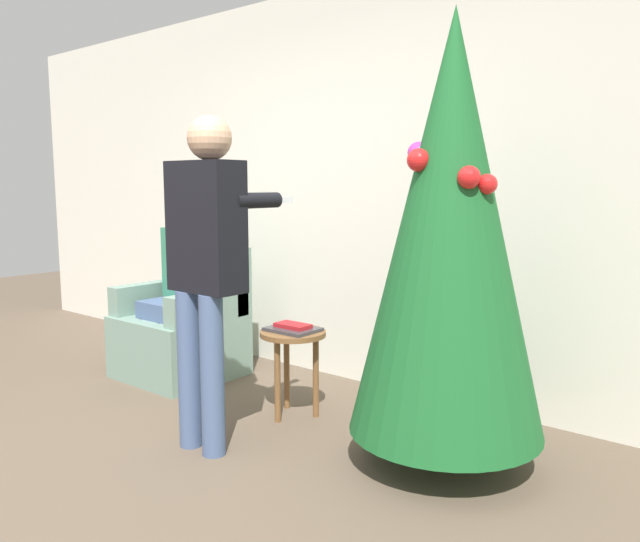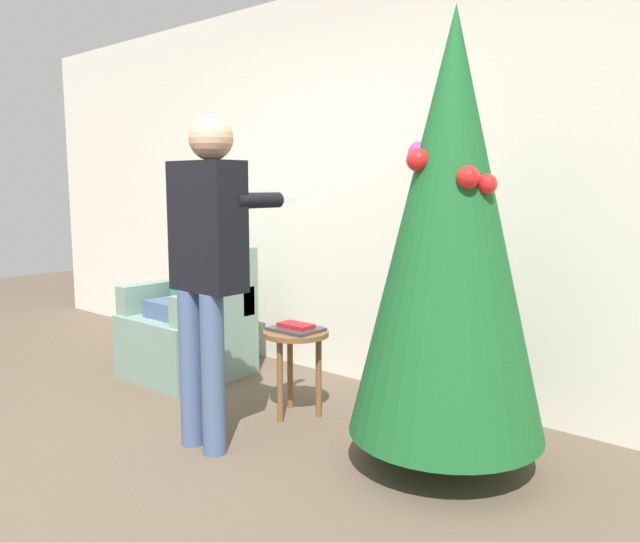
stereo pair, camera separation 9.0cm
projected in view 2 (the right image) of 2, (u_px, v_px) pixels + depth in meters
ground_plane at (58, 497)px, 2.74m from camera, size 14.00×14.00×0.00m
wall_back at (365, 187)px, 4.23m from camera, size 8.00×0.06×2.70m
christmas_tree at (450, 227)px, 2.91m from camera, size 0.93×0.93×2.17m
armchair at (191, 329)px, 4.53m from camera, size 0.75×0.73×0.92m
person_seated at (187, 280)px, 4.46m from camera, size 0.36×0.46×1.26m
person_standing at (208, 253)px, 3.16m from camera, size 0.42×0.57×1.71m
side_stool at (296, 346)px, 3.67m from camera, size 0.39×0.39×0.52m
laptop at (296, 329)px, 3.66m from camera, size 0.29×0.23×0.02m
book at (296, 325)px, 3.66m from camera, size 0.21×0.12×0.02m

